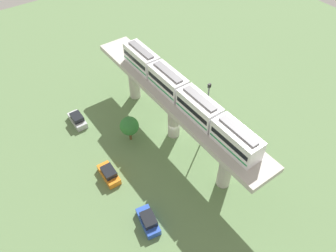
% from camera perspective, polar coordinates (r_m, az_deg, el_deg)
% --- Properties ---
extents(ground_plane, '(120.00, 120.00, 0.00)m').
position_cam_1_polar(ground_plane, '(52.67, 1.00, -1.43)').
color(ground_plane, '#5B7A4C').
extents(viaduct, '(5.20, 35.80, 8.31)m').
position_cam_1_polar(viaduct, '(48.14, 1.09, 3.77)').
color(viaduct, '#B7B2AA').
rests_on(viaduct, ground).
extents(train, '(2.64, 27.45, 3.24)m').
position_cam_1_polar(train, '(44.78, 2.60, 5.68)').
color(train, white).
rests_on(train, viaduct).
extents(parked_car_silver, '(1.88, 4.23, 1.76)m').
position_cam_1_polar(parked_car_silver, '(56.00, -15.60, 1.10)').
color(parked_car_silver, '#B2B5BA').
rests_on(parked_car_silver, ground).
extents(parked_car_orange, '(1.96, 4.27, 1.76)m').
position_cam_1_polar(parked_car_orange, '(47.54, -10.31, -8.25)').
color(parked_car_orange, orange).
rests_on(parked_car_orange, ground).
extents(parked_car_blue, '(2.53, 4.46, 1.76)m').
position_cam_1_polar(parked_car_blue, '(43.03, -3.47, -16.25)').
color(parked_car_blue, '#284CB7').
rests_on(parked_car_blue, ground).
extents(tree_near_viaduct, '(2.95, 2.95, 4.48)m').
position_cam_1_polar(tree_near_viaduct, '(50.12, -6.80, -0.00)').
color(tree_near_viaduct, brown).
rests_on(tree_near_viaduct, ground).
extents(signal_post, '(0.44, 0.28, 10.91)m').
position_cam_1_polar(signal_post, '(48.21, 6.76, 2.73)').
color(signal_post, '#4C4C51').
rests_on(signal_post, ground).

